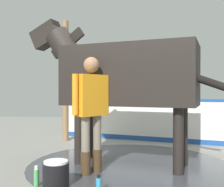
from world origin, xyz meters
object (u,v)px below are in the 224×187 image
at_px(handler, 91,105).
at_px(bottle_shampoo, 99,185).
at_px(wash_bucket, 56,174).
at_px(bottle_spray, 36,177).
at_px(horse, 124,75).

bearing_deg(handler, bottle_shampoo, -34.44).
distance_m(wash_bucket, bottle_spray, 0.27).
relative_size(horse, wash_bucket, 10.10).
height_order(handler, bottle_shampoo, handler).
relative_size(handler, wash_bucket, 5.14).
xyz_separation_m(handler, bottle_spray, (0.64, -0.63, -0.92)).
distance_m(handler, bottle_shampoo, 1.27).
bearing_deg(bottle_shampoo, wash_bucket, -106.08).
bearing_deg(bottle_spray, handler, 135.85).
xyz_separation_m(handler, bottle_shampoo, (0.82, 0.24, -0.94)).
xyz_separation_m(wash_bucket, bottle_shampoo, (0.17, 0.60, -0.06)).
distance_m(horse, bottle_shampoo, 2.03).
bearing_deg(wash_bucket, bottle_shampoo, 73.92).
xyz_separation_m(horse, handler, (0.61, -0.47, -0.49)).
bearing_deg(bottle_shampoo, handler, -163.75).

